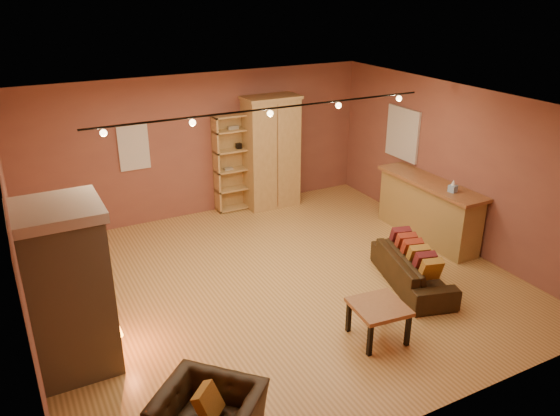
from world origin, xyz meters
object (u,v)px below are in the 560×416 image
loveseat (413,263)px  coffee_table (379,310)px  bar_counter (428,209)px  armchair (209,411)px  fireplace (69,289)px  armoire (271,152)px  bookcase (233,161)px

loveseat → coffee_table: bearing=139.1°
bar_counter → loveseat: bearing=-138.1°
bar_counter → coffee_table: (-2.68, -2.09, -0.12)m
bar_counter → loveseat: 1.84m
bar_counter → armchair: 5.97m
fireplace → armchair: 2.26m
armoire → coffee_table: size_ratio=3.12×
fireplace → bar_counter: fireplace is taller
loveseat → armchair: armchair is taller
armoire → loveseat: 4.07m
bookcase → coffee_table: size_ratio=2.70×
loveseat → bar_counter: bearing=-32.3°
fireplace → bar_counter: (6.24, 0.81, -0.50)m
fireplace → bookcase: (3.68, 3.74, -0.05)m
coffee_table → bar_counter: bearing=37.9°
fireplace → coffee_table: 3.83m
bookcase → loveseat: bookcase is taller
loveseat → coffee_table: loveseat is taller
fireplace → armchair: size_ratio=1.82×
fireplace → armoire: size_ratio=0.92×
loveseat → coffee_table: (-1.32, -0.87, 0.06)m
coffee_table → loveseat: bearing=33.3°
fireplace → armoire: bearing=38.7°
bookcase → coffee_table: (-0.12, -5.02, -0.58)m
bar_counter → coffee_table: 3.40m
coffee_table → armchair: bearing=-165.5°
bar_counter → coffee_table: bearing=-142.1°
fireplace → coffee_table: (3.56, -1.27, -0.63)m
bookcase → armchair: bookcase is taller
armoire → loveseat: armoire is taller
loveseat → bookcase: bearing=31.9°
bookcase → bar_counter: 3.92m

